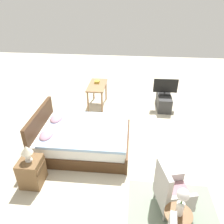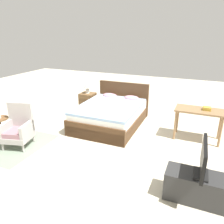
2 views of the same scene
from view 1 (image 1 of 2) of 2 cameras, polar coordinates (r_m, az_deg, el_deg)
The scene contains 11 objects.
ground_plane at distance 5.22m, azimuth 3.00°, elevation -9.82°, with size 16.00×16.00×0.00m, color beige.
bed at distance 5.11m, azimuth -7.87°, elevation -6.79°, with size 1.53×2.08×0.96m.
armchair_by_window_right at distance 3.97m, azimuth 15.15°, elevation -19.47°, with size 0.66×0.66×0.92m.
side_table at distance 3.69m, azimuth 16.49°, elevation -25.93°, with size 0.40×0.40×0.56m.
flower_vase at distance 3.30m, azimuth 17.81°, elevation -20.98°, with size 0.17×0.17×0.48m.
nightstand at distance 4.56m, azimuth -20.21°, elevation -14.40°, with size 0.44×0.41×0.57m.
table_lamp at distance 4.24m, azimuth -21.40°, elevation -9.54°, with size 0.22×0.22×0.33m.
tv_stand at distance 7.05m, azimuth 13.33°, elevation 2.88°, with size 0.96×0.40×0.44m.
tv_flatscreen at distance 6.85m, azimuth 13.79°, elevation 6.43°, with size 0.21×0.73×0.50m.
vanity_desk at distance 6.78m, azimuth -3.89°, elevation 6.30°, with size 1.04×0.52×0.73m.
book_stack at distance 6.85m, azimuth -3.93°, elevation 7.87°, with size 0.19×0.16×0.07m.
Camera 1 is at (-4.01, -0.14, 3.34)m, focal length 35.00 mm.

